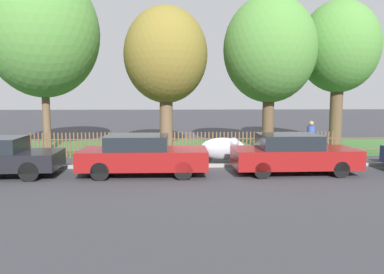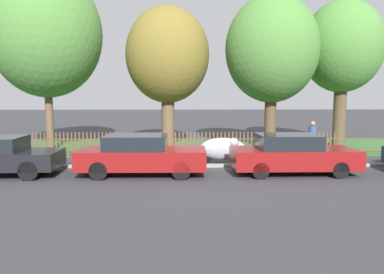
% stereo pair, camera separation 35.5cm
% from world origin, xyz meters
% --- Properties ---
extents(ground_plane, '(120.00, 120.00, 0.00)m').
position_xyz_m(ground_plane, '(0.00, 0.00, 0.00)').
color(ground_plane, '#38383D').
extents(kerb_stone, '(39.77, 0.20, 0.12)m').
position_xyz_m(kerb_stone, '(0.00, 0.10, 0.06)').
color(kerb_stone, gray).
rests_on(kerb_stone, ground).
extents(grass_strip, '(39.77, 6.43, 0.01)m').
position_xyz_m(grass_strip, '(0.00, 5.82, 0.01)').
color(grass_strip, '#3D7033').
rests_on(grass_strip, ground).
extents(park_fence, '(39.77, 0.05, 1.14)m').
position_xyz_m(park_fence, '(0.00, 2.62, 0.57)').
color(park_fence, brown).
rests_on(park_fence, ground).
extents(parked_car_navy_estate, '(4.44, 1.87, 1.42)m').
position_xyz_m(parked_car_navy_estate, '(-1.57, -1.26, 0.72)').
color(parked_car_navy_estate, maroon).
rests_on(parked_car_navy_estate, ground).
extents(parked_car_red_compact, '(4.39, 1.86, 1.42)m').
position_xyz_m(parked_car_red_compact, '(3.81, -1.21, 0.71)').
color(parked_car_red_compact, maroon).
rests_on(parked_car_red_compact, ground).
extents(covered_motorcycle, '(1.93, 0.72, 1.10)m').
position_xyz_m(covered_motorcycle, '(1.56, 0.64, 0.65)').
color(covered_motorcycle, black).
rests_on(covered_motorcycle, ground).
extents(tree_nearest_kerb, '(5.48, 5.48, 8.99)m').
position_xyz_m(tree_nearest_kerb, '(-6.88, 4.82, 5.82)').
color(tree_nearest_kerb, brown).
rests_on(tree_nearest_kerb, ground).
extents(tree_behind_motorcycle, '(4.14, 4.14, 7.18)m').
position_xyz_m(tree_behind_motorcycle, '(-0.85, 4.60, 4.75)').
color(tree_behind_motorcycle, brown).
rests_on(tree_behind_motorcycle, ground).
extents(tree_mid_park, '(4.66, 4.66, 7.79)m').
position_xyz_m(tree_mid_park, '(4.37, 4.71, 5.07)').
color(tree_mid_park, brown).
rests_on(tree_mid_park, ground).
extents(tree_far_left, '(4.25, 4.25, 7.84)m').
position_xyz_m(tree_far_left, '(8.39, 5.78, 5.33)').
color(tree_far_left, brown).
rests_on(tree_far_left, ground).
extents(pedestrian_near_fence, '(0.39, 0.38, 1.67)m').
position_xyz_m(pedestrian_near_fence, '(5.62, 1.97, 0.95)').
color(pedestrian_near_fence, '#7F6B51').
rests_on(pedestrian_near_fence, ground).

